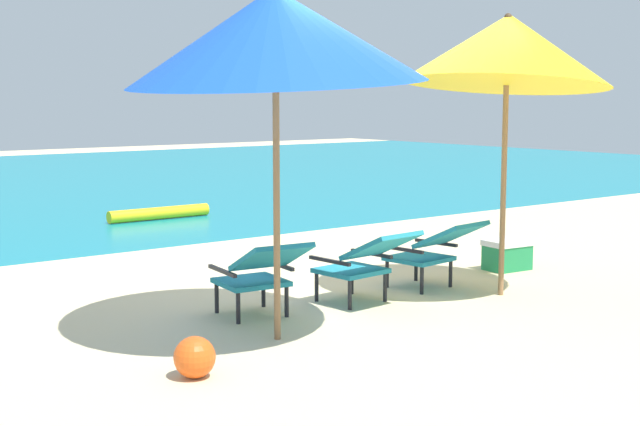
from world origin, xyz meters
TOP-DOWN VIEW (x-y plane):
  - ground_plane at (0.00, 4.00)m, footprint 40.00×40.00m
  - swim_buoy at (1.13, 5.62)m, footprint 1.60×0.18m
  - lounge_chair_left at (-0.98, -0.22)m, footprint 0.64×0.93m
  - lounge_chair_center at (0.03, -0.35)m, footprint 0.61×0.92m
  - lounge_chair_right at (0.93, -0.29)m, footprint 0.65×0.94m
  - beach_umbrella_left at (-1.20, -0.79)m, footprint 2.96×2.94m
  - beach_umbrella_right at (1.27, -0.81)m, footprint 2.34×2.31m
  - beach_ball at (-2.16, -1.22)m, footprint 0.27×0.27m
  - cooler_box at (2.24, -0.06)m, footprint 0.50×0.37m

SIDE VIEW (x-z plane):
  - ground_plane at x=0.00m, z-range 0.00..0.00m
  - swim_buoy at x=1.13m, z-range 0.01..0.19m
  - beach_ball at x=-2.16m, z-range 0.00..0.27m
  - cooler_box at x=2.24m, z-range 0.00..0.32m
  - lounge_chair_left at x=-0.98m, z-range 0.06..0.75m
  - lounge_chair_center at x=0.03m, z-range 0.06..0.75m
  - lounge_chair_right at x=0.93m, z-range 0.06..0.75m
  - beach_umbrella_right at x=1.27m, z-range 0.91..3.53m
  - beach_umbrella_left at x=-1.20m, z-range 0.91..3.56m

